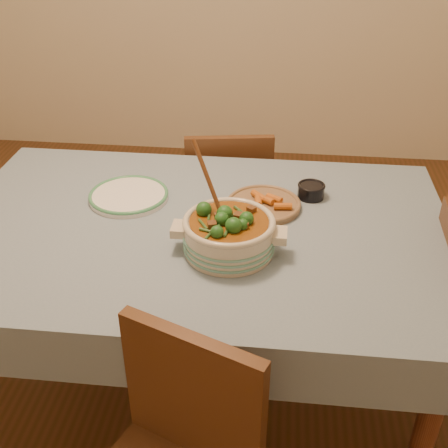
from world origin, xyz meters
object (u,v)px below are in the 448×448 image
object	(u,v)px
white_plate	(129,195)
chair_far	(228,199)
dining_table	(198,249)
stew_casserole	(229,232)
condiment_bowl	(311,190)
fried_plate	(264,203)

from	to	relation	value
white_plate	chair_far	xyz separation A→B (m)	(0.30, 0.56, -0.31)
dining_table	stew_casserole	bearing A→B (deg)	-48.27
white_plate	dining_table	bearing A→B (deg)	-29.76
dining_table	stew_casserole	world-z (taller)	stew_casserole
condiment_bowl	fried_plate	size ratio (longest dim) A/B	0.43
dining_table	fried_plate	world-z (taller)	fried_plate
dining_table	fried_plate	xyz separation A→B (m)	(0.21, 0.15, 0.11)
chair_far	stew_casserole	bearing A→B (deg)	87.13
fried_plate	stew_casserole	bearing A→B (deg)	-108.74
white_plate	chair_far	size ratio (longest dim) A/B	0.41
stew_casserole	condiment_bowl	distance (m)	0.45
condiment_bowl	fried_plate	bearing A→B (deg)	-150.63
white_plate	fried_plate	world-z (taller)	fried_plate
dining_table	condiment_bowl	size ratio (longest dim) A/B	14.89
dining_table	chair_far	bearing A→B (deg)	87.65
stew_casserole	fried_plate	size ratio (longest dim) A/B	1.34
condiment_bowl	fried_plate	distance (m)	0.19
dining_table	condiment_bowl	distance (m)	0.46
stew_casserole	white_plate	bearing A→B (deg)	143.58
stew_casserole	condiment_bowl	bearing A→B (deg)	54.99
dining_table	chair_far	xyz separation A→B (m)	(0.03, 0.71, -0.20)
dining_table	stew_casserole	distance (m)	0.24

